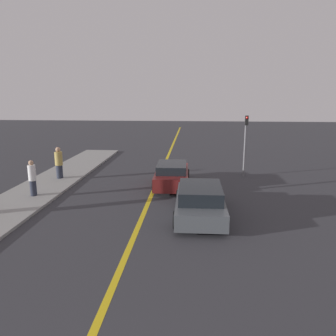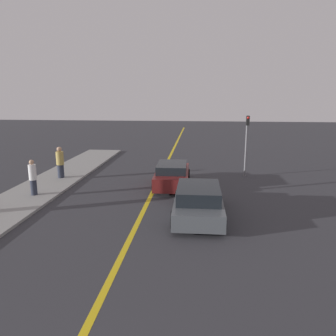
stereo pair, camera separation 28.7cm
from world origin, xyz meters
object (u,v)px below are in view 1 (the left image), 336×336
object	(u,v)px
car_near_right_lane	(200,201)
pedestrian_far_standing	(59,163)
car_ahead_center	(172,175)
pedestrian_mid_group	(32,178)
traffic_light	(245,139)

from	to	relation	value
car_near_right_lane	pedestrian_far_standing	size ratio (longest dim) A/B	2.43
car_ahead_center	pedestrian_mid_group	size ratio (longest dim) A/B	2.38
pedestrian_mid_group	pedestrian_far_standing	world-z (taller)	pedestrian_far_standing
traffic_light	pedestrian_far_standing	bearing A→B (deg)	-170.64
car_near_right_lane	pedestrian_far_standing	bearing A→B (deg)	146.59
car_ahead_center	pedestrian_far_standing	size ratio (longest dim) A/B	2.26
pedestrian_far_standing	traffic_light	size ratio (longest dim) A/B	0.50
car_ahead_center	pedestrian_mid_group	xyz separation A→B (m)	(-6.41, -2.50, 0.34)
pedestrian_mid_group	traffic_light	bearing A→B (deg)	25.71
car_ahead_center	traffic_light	world-z (taller)	traffic_light
pedestrian_far_standing	car_near_right_lane	bearing A→B (deg)	-32.99
pedestrian_far_standing	traffic_light	xyz separation A→B (m)	(10.66, 1.76, 1.24)
pedestrian_far_standing	pedestrian_mid_group	bearing A→B (deg)	-88.41
pedestrian_mid_group	pedestrian_far_standing	size ratio (longest dim) A/B	0.95
car_ahead_center	traffic_light	bearing A→B (deg)	30.70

